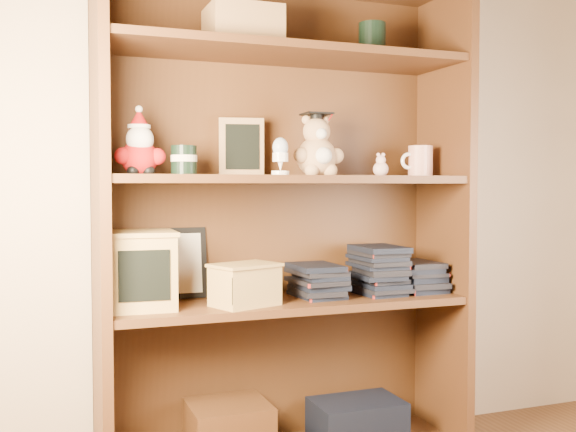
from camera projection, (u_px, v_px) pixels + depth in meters
name	position (u px, v px, depth m)	size (l,w,h in m)	color
bookcase	(282.00, 228.00, 2.21)	(1.20, 0.35, 1.60)	#4F2D16
shelf_lower	(288.00, 303.00, 2.18)	(1.14, 0.33, 0.02)	#4F2D16
shelf_upper	(288.00, 180.00, 2.16)	(1.14, 0.33, 0.02)	#4F2D16
santa_plush	(140.00, 149.00, 1.99)	(0.15, 0.11, 0.21)	#A50F0F
teachers_tin	(184.00, 160.00, 2.04)	(0.08, 0.08, 0.09)	black
chalkboard_plaque	(241.00, 148.00, 2.22)	(0.15, 0.10, 0.19)	#9E7547
egg_cup	(280.00, 155.00, 2.07)	(0.05, 0.05, 0.12)	white
grad_teddy_bear	(317.00, 151.00, 2.19)	(0.17, 0.15, 0.21)	tan
pink_figurine	(381.00, 167.00, 2.28)	(0.05, 0.05, 0.08)	beige
teacher_mug	(420.00, 161.00, 2.33)	(0.12, 0.08, 0.11)	silver
certificate_frame	(178.00, 263.00, 2.19)	(0.18, 0.05, 0.23)	black
treats_box	(139.00, 269.00, 2.01)	(0.22, 0.22, 0.23)	tan
pencils_box	(245.00, 284.00, 2.06)	(0.23, 0.20, 0.13)	tan
book_stack_left	(318.00, 280.00, 2.21)	(0.14, 0.20, 0.11)	black
book_stack_mid	(377.00, 268.00, 2.29)	(0.14, 0.20, 0.18)	black
book_stack_right	(415.00, 278.00, 2.34)	(0.14, 0.20, 0.10)	black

